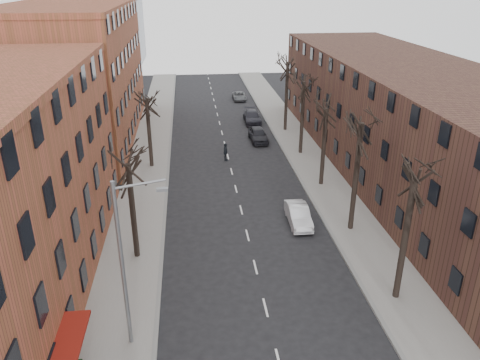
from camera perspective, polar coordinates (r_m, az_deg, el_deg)
name	(u,v)px	position (r m, az deg, el deg)	size (l,w,h in m)	color
sidewalk_left	(148,163)	(47.24, -11.10, 2.09)	(4.00, 90.00, 0.15)	gray
sidewalk_right	(306,156)	(48.51, 8.08, 2.89)	(4.00, 90.00, 0.15)	gray
building_left_far	(75,76)	(55.19, -19.51, 11.82)	(12.00, 28.00, 14.00)	brown
building_right	(409,121)	(45.26, 19.93, 6.74)	(12.00, 50.00, 10.00)	#482C21
tree_right_b	(395,298)	(29.29, 18.39, -13.49)	(5.20, 5.20, 10.80)	black
tree_right_c	(350,229)	(35.43, 13.27, -5.89)	(5.20, 5.20, 11.60)	black
tree_right_d	(321,185)	(42.20, 9.82, -0.60)	(5.20, 5.20, 10.00)	black
tree_right_e	(300,154)	(49.34, 7.35, 3.20)	(5.20, 5.20, 10.80)	black
tree_right_f	(285,131)	(56.72, 5.51, 6.02)	(5.20, 5.20, 11.60)	black
tree_left_a	(138,257)	(32.08, -12.38, -9.18)	(5.20, 5.20, 9.50)	black
tree_left_b	(152,167)	(46.31, -10.68, 1.58)	(5.20, 5.20, 9.50)	black
streetlight	(125,259)	(22.64, -13.81, -9.39)	(2.45, 0.22, 9.03)	slate
silver_sedan	(298,215)	(35.26, 7.12, -4.26)	(1.47, 4.22, 1.39)	silver
parked_car_near	(258,135)	(52.53, 2.22, 5.55)	(1.82, 4.52, 1.54)	black
parked_car_mid	(252,117)	(59.47, 1.50, 7.68)	(2.00, 4.92, 1.43)	black
parked_car_far	(239,96)	(70.87, -0.09, 10.19)	(1.87, 4.05, 1.13)	#53565A
pedestrian_crossing	(225,152)	(46.80, -1.78, 3.42)	(1.07, 0.44, 1.82)	black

